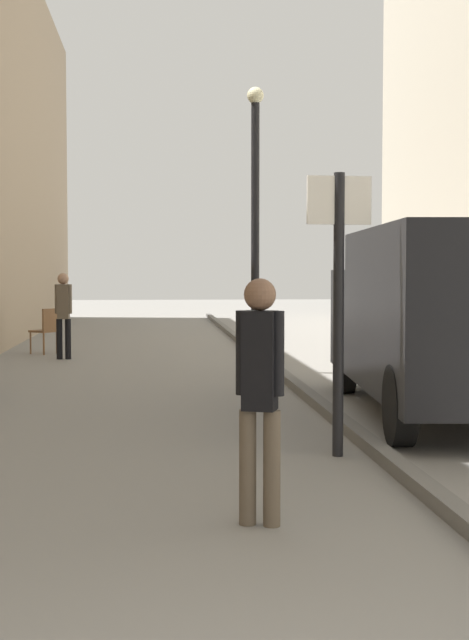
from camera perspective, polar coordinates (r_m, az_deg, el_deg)
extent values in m
plane|color=gray|center=(13.98, -3.18, -3.91)|extent=(80.00, 80.00, 0.00)
cube|color=#615F5B|center=(14.12, 3.25, -3.60)|extent=(0.16, 40.00, 0.12)
cylinder|color=brown|center=(6.16, 0.84, -9.24)|extent=(0.12, 0.12, 0.78)
cylinder|color=brown|center=(6.12, 2.36, -9.32)|extent=(0.12, 0.12, 0.78)
cube|color=black|center=(6.03, 1.61, -2.57)|extent=(0.26, 0.24, 0.66)
cylinder|color=black|center=(6.05, 0.51, -2.07)|extent=(0.09, 0.09, 0.56)
cylinder|color=black|center=(6.00, 2.71, -2.12)|extent=(0.09, 0.09, 0.56)
sphere|color=brown|center=(6.00, 1.61, 1.61)|extent=(0.22, 0.22, 0.22)
cylinder|color=black|center=(17.82, -10.97, -1.19)|extent=(0.12, 0.12, 0.78)
cylinder|color=black|center=(17.80, -10.44, -1.19)|extent=(0.12, 0.12, 0.78)
cube|color=brown|center=(17.77, -10.72, 1.15)|extent=(0.23, 0.20, 0.67)
cylinder|color=brown|center=(17.79, -11.10, 1.31)|extent=(0.09, 0.09, 0.57)
cylinder|color=brown|center=(17.75, -10.35, 1.31)|extent=(0.09, 0.09, 0.57)
sphere|color=#9E755B|center=(17.76, -10.74, 2.57)|extent=(0.22, 0.22, 0.22)
cube|color=black|center=(10.35, 14.14, 0.55)|extent=(2.37, 4.10, 1.84)
cube|color=black|center=(13.04, 11.01, 0.08)|extent=(2.18, 1.69, 1.38)
cube|color=black|center=(13.55, 10.56, 1.48)|extent=(1.74, 0.17, 0.61)
cylinder|color=black|center=(12.77, 7.00, -2.79)|extent=(0.28, 0.81, 0.80)
cylinder|color=black|center=(8.98, 10.38, -5.32)|extent=(0.28, 0.81, 0.80)
cylinder|color=black|center=(8.34, 6.57, 0.29)|extent=(0.10, 0.10, 2.60)
cube|color=white|center=(8.35, 6.61, 7.50)|extent=(0.60, 0.07, 0.44)
cylinder|color=black|center=(15.21, 1.31, 5.15)|extent=(0.14, 0.14, 4.50)
sphere|color=beige|center=(15.48, 1.32, 13.95)|extent=(0.28, 0.28, 0.28)
cylinder|color=brown|center=(19.06, -12.72, -1.43)|extent=(0.04, 0.04, 0.45)
cylinder|color=brown|center=(19.32, -11.93, -1.36)|extent=(0.04, 0.04, 0.45)
cylinder|color=brown|center=(18.79, -11.92, -1.49)|extent=(0.04, 0.04, 0.45)
cylinder|color=brown|center=(19.06, -11.13, -1.41)|extent=(0.04, 0.04, 0.45)
cube|color=brown|center=(19.04, -11.93, -0.69)|extent=(0.62, 0.62, 0.04)
cube|color=brown|center=(18.88, -11.51, 0.03)|extent=(0.30, 0.37, 0.45)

